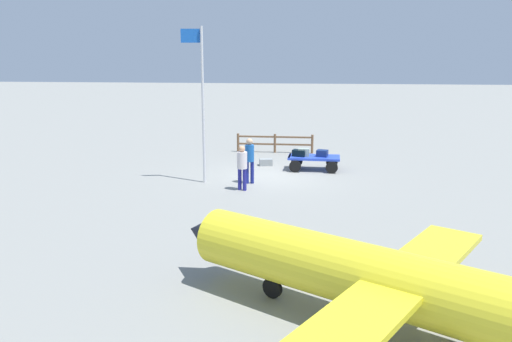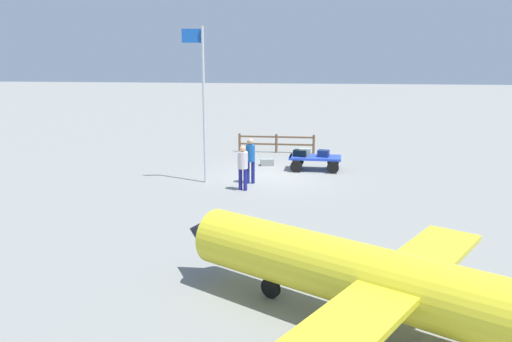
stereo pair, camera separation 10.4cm
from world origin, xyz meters
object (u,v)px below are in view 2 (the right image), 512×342
Objects in this scene: suitcase_olive at (267,162)px; worker_lead at (250,157)px; airplane_near at (386,282)px; luggage_cart at (315,160)px; suitcase_grey at (300,153)px; worker_trailing at (243,164)px; flagpole at (202,96)px; suitcase_tan at (305,152)px; suitcase_maroon at (323,153)px.

worker_lead is at bearing 83.62° from suitcase_olive.
airplane_near is (-3.31, 14.12, 0.90)m from suitcase_olive.
luggage_cart is 3.53× the size of suitcase_grey.
luggage_cart is at bearing -125.98° from worker_trailing.
worker_lead is 0.30× the size of flagpole.
suitcase_tan is 0.08× the size of flagpole.
worker_lead reaches higher than suitcase_maroon.
suitcase_olive is at bearing -76.82° from airplane_near.
airplane_near is (-0.84, 13.38, 0.31)m from suitcase_maroon.
worker_trailing reaches higher than suitcase_maroon.
suitcase_grey is 0.38× the size of worker_trailing.
luggage_cart is 1.35× the size of worker_trailing.
suitcase_olive is (2.10, -0.70, -0.30)m from luggage_cart.
airplane_near is (-3.83, 9.80, 0.07)m from worker_trailing.
flagpole is at bearing 33.10° from suitcase_tan.
worker_trailing is at bearing 58.21° from suitcase_tan.
suitcase_tan is (-0.19, -0.03, 0.03)m from suitcase_grey.
suitcase_tan is 0.89× the size of suitcase_maroon.
airplane_near is at bearing 108.72° from worker_lead.
suitcase_olive is (1.49, -0.78, -0.59)m from suitcase_grey.
suitcase_maroon is 4.67m from worker_trailing.
airplane_near reaches higher than suitcase_maroon.
worker_trailing reaches higher than suitcase_tan.
luggage_cart is 13.49m from airplane_near.
suitcase_maroon is 0.32× the size of worker_trailing.
suitcase_tan is at bearing 1.45° from suitcase_maroon.
suitcase_olive is at bearing -96.95° from worker_trailing.
airplane_near reaches higher than worker_lead.
suitcase_tan is 0.76× the size of suitcase_olive.
suitcase_maroon is at bearing 163.39° from suitcase_olive.
airplane_near is 12.37m from flagpole.
luggage_cart is 0.68m from suitcase_grey.
suitcase_tan is 13.47m from airplane_near.
flagpole is at bearing -31.80° from worker_trailing.
suitcase_tan is at bearing -83.06° from airplane_near.
worker_trailing reaches higher than suitcase_olive.
luggage_cart is 4.19× the size of suitcase_maroon.
worker_lead reaches higher than suitcase_grey.
luggage_cart is 0.38× the size of flagpole.
suitcase_olive is at bearing -123.78° from flagpole.
flagpole reaches higher than airplane_near.
suitcase_maroon is (-0.37, 0.04, 0.29)m from luggage_cart.
worker_lead is 0.20× the size of airplane_near.
airplane_near is (-1.82, 13.34, 0.31)m from suitcase_grey.
suitcase_grey is 0.36× the size of worker_lead.
flagpole reaches higher than worker_trailing.
worker_lead is (2.83, 2.54, 0.30)m from suitcase_maroon.
airplane_near reaches higher than suitcase_olive.
suitcase_olive is 4.43m from worker_trailing.
airplane_near is (-1.63, 13.36, 0.28)m from suitcase_tan.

